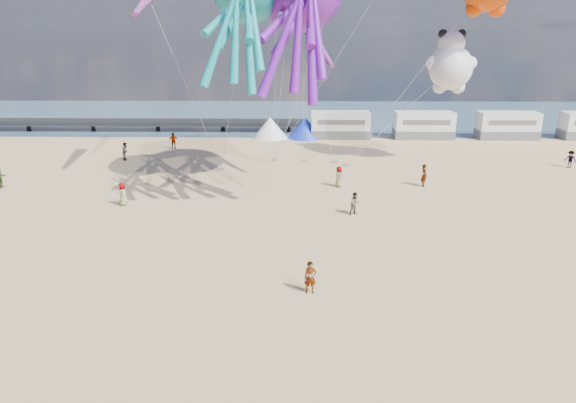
# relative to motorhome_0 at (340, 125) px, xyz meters

# --- Properties ---
(ground) EXTENTS (120.00, 120.00, 0.00)m
(ground) POSITION_rel_motorhome_0_xyz_m (-6.00, -40.00, -1.50)
(ground) COLOR #D6B27B
(ground) RESTS_ON ground
(water) EXTENTS (120.00, 120.00, 0.00)m
(water) POSITION_rel_motorhome_0_xyz_m (-6.00, 15.00, -1.48)
(water) COLOR #39556D
(water) RESTS_ON ground
(pier) EXTENTS (60.00, 3.00, 0.50)m
(pier) POSITION_rel_motorhome_0_xyz_m (-34.00, 4.00, -0.50)
(pier) COLOR black
(pier) RESTS_ON ground
(motorhome_0) EXTENTS (6.60, 2.50, 3.00)m
(motorhome_0) POSITION_rel_motorhome_0_xyz_m (0.00, 0.00, 0.00)
(motorhome_0) COLOR silver
(motorhome_0) RESTS_ON ground
(motorhome_1) EXTENTS (6.60, 2.50, 3.00)m
(motorhome_1) POSITION_rel_motorhome_0_xyz_m (9.50, 0.00, 0.00)
(motorhome_1) COLOR silver
(motorhome_1) RESTS_ON ground
(motorhome_2) EXTENTS (6.60, 2.50, 3.00)m
(motorhome_2) POSITION_rel_motorhome_0_xyz_m (19.00, 0.00, 0.00)
(motorhome_2) COLOR silver
(motorhome_2) RESTS_ON ground
(tent_white) EXTENTS (4.00, 4.00, 2.40)m
(tent_white) POSITION_rel_motorhome_0_xyz_m (-8.00, 0.00, -0.30)
(tent_white) COLOR white
(tent_white) RESTS_ON ground
(tent_blue) EXTENTS (4.00, 4.00, 2.40)m
(tent_blue) POSITION_rel_motorhome_0_xyz_m (-4.00, 0.00, -0.30)
(tent_blue) COLOR #1933CC
(tent_blue) RESTS_ON ground
(standing_person) EXTENTS (0.64, 0.46, 1.63)m
(standing_person) POSITION_rel_motorhome_0_xyz_m (-4.33, -36.16, -0.68)
(standing_person) COLOR tan
(standing_person) RESTS_ON ground
(beachgoer_0) EXTENTS (0.60, 0.72, 1.67)m
(beachgoer_0) POSITION_rel_motorhome_0_xyz_m (-1.61, -18.92, -0.66)
(beachgoer_0) COLOR #7F6659
(beachgoer_0) RESTS_ON ground
(beachgoer_1) EXTENTS (0.92, 0.82, 1.59)m
(beachgoer_1) POSITION_rel_motorhome_0_xyz_m (-1.00, -25.30, -0.70)
(beachgoer_1) COLOR #7F6659
(beachgoer_1) RESTS_ON ground
(beachgoer_2) EXTENTS (0.97, 0.96, 1.58)m
(beachgoer_2) POSITION_rel_motorhome_0_xyz_m (19.80, -12.77, -0.71)
(beachgoer_2) COLOR #7F6659
(beachgoer_2) RESTS_ON ground
(beachgoer_3) EXTENTS (1.23, 0.86, 1.73)m
(beachgoer_3) POSITION_rel_motorhome_0_xyz_m (-17.78, -5.85, -0.63)
(beachgoer_3) COLOR #7F6659
(beachgoer_3) RESTS_ON ground
(beachgoer_5) EXTENTS (0.82, 1.77, 1.84)m
(beachgoer_5) POSITION_rel_motorhome_0_xyz_m (5.19, -18.71, -0.58)
(beachgoer_5) COLOR #7F6659
(beachgoer_5) RESTS_ON ground
(beachgoer_6) EXTENTS (0.54, 0.69, 1.67)m
(beachgoer_6) POSITION_rel_motorhome_0_xyz_m (-17.39, -23.64, -0.67)
(beachgoer_6) COLOR #7F6659
(beachgoer_6) RESTS_ON ground
(beachgoer_7) EXTENTS (0.62, 0.88, 1.71)m
(beachgoer_7) POSITION_rel_motorhome_0_xyz_m (-21.30, -10.56, -0.64)
(beachgoer_7) COLOR #7F6659
(beachgoer_7) RESTS_ON ground
(sandbag_a) EXTENTS (0.50, 0.35, 0.22)m
(sandbag_a) POSITION_rel_motorhome_0_xyz_m (-11.64, -14.08, -1.39)
(sandbag_a) COLOR gray
(sandbag_a) RESTS_ON ground
(sandbag_b) EXTENTS (0.50, 0.35, 0.22)m
(sandbag_b) POSITION_rel_motorhome_0_xyz_m (-4.23, -11.05, -1.39)
(sandbag_b) COLOR gray
(sandbag_b) RESTS_ON ground
(sandbag_c) EXTENTS (0.50, 0.35, 0.22)m
(sandbag_c) POSITION_rel_motorhome_0_xyz_m (-0.32, -12.54, -1.39)
(sandbag_c) COLOR gray
(sandbag_c) RESTS_ON ground
(sandbag_d) EXTENTS (0.50, 0.35, 0.22)m
(sandbag_d) POSITION_rel_motorhome_0_xyz_m (-1.35, -11.38, -1.39)
(sandbag_d) COLOR gray
(sandbag_d) RESTS_ON ground
(sandbag_e) EXTENTS (0.50, 0.35, 0.22)m
(sandbag_e) POSITION_rel_motorhome_0_xyz_m (-7.06, -10.75, -1.39)
(sandbag_e) COLOR gray
(sandbag_e) RESTS_ON ground
(kite_panda) EXTENTS (5.80, 5.63, 6.50)m
(kite_panda) POSITION_rel_motorhome_0_xyz_m (8.59, -11.43, 7.19)
(kite_panda) COLOR silver
(windsock_mid) EXTENTS (1.79, 5.40, 5.31)m
(windsock_mid) POSITION_rel_motorhome_0_xyz_m (-5.76, -19.83, 12.39)
(windsock_mid) COLOR red
(windsock_right) EXTENTS (2.73, 5.23, 5.26)m
(windsock_right) POSITION_rel_motorhome_0_xyz_m (-3.26, -17.45, 9.15)
(windsock_right) COLOR red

